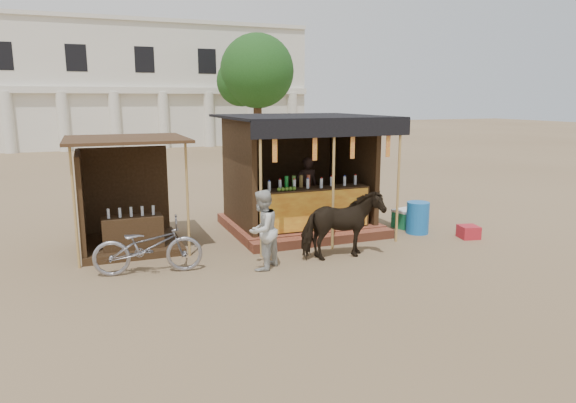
# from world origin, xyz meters

# --- Properties ---
(ground) EXTENTS (120.00, 120.00, 0.00)m
(ground) POSITION_xyz_m (0.00, 0.00, 0.00)
(ground) COLOR #846B4C
(ground) RESTS_ON ground
(main_stall) EXTENTS (3.60, 3.61, 2.78)m
(main_stall) POSITION_xyz_m (1.01, 3.36, 1.02)
(main_stall) COLOR #974C31
(main_stall) RESTS_ON ground
(secondary_stall) EXTENTS (2.40, 2.40, 2.38)m
(secondary_stall) POSITION_xyz_m (-3.17, 3.24, 0.85)
(secondary_stall) COLOR #3B2615
(secondary_stall) RESTS_ON ground
(cow) EXTENTS (1.64, 0.77, 1.37)m
(cow) POSITION_xyz_m (0.87, 0.86, 0.69)
(cow) COLOR black
(cow) RESTS_ON ground
(motorbike) EXTENTS (2.03, 0.95, 1.03)m
(motorbike) POSITION_xyz_m (-2.84, 1.36, 0.51)
(motorbike) COLOR gray
(motorbike) RESTS_ON ground
(bystander) EXTENTS (0.93, 0.91, 1.51)m
(bystander) POSITION_xyz_m (-0.82, 0.84, 0.76)
(bystander) COLOR #B9B9B3
(bystander) RESTS_ON ground
(blue_barrel) EXTENTS (0.59, 0.59, 0.76)m
(blue_barrel) POSITION_xyz_m (3.48, 2.00, 0.38)
(blue_barrel) COLOR #1864B5
(blue_barrel) RESTS_ON ground
(red_crate) EXTENTS (0.50, 0.50, 0.29)m
(red_crate) POSITION_xyz_m (4.32, 1.19, 0.15)
(red_crate) COLOR #AC1C27
(red_crate) RESTS_ON ground
(cooler) EXTENTS (0.74, 0.60, 0.46)m
(cooler) POSITION_xyz_m (3.57, 2.60, 0.23)
(cooler) COLOR #197446
(cooler) RESTS_ON ground
(background_building) EXTENTS (26.00, 7.45, 8.18)m
(background_building) POSITION_xyz_m (-2.00, 29.94, 3.98)
(background_building) COLOR silver
(background_building) RESTS_ON ground
(tree) EXTENTS (4.50, 4.40, 7.00)m
(tree) POSITION_xyz_m (5.81, 22.14, 4.63)
(tree) COLOR #382314
(tree) RESTS_ON ground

